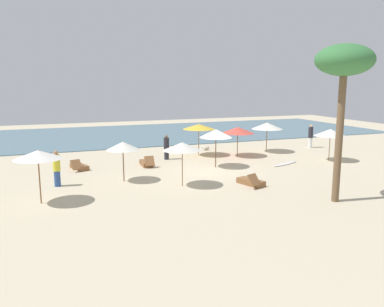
% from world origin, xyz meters
% --- Properties ---
extents(ground_plane, '(60.00, 60.00, 0.00)m').
position_xyz_m(ground_plane, '(0.00, 0.00, 0.00)').
color(ground_plane, beige).
extents(ocean_water, '(48.00, 16.00, 0.06)m').
position_xyz_m(ocean_water, '(0.00, 17.00, 0.03)').
color(ocean_water, slate).
rests_on(ocean_water, ground_plane).
extents(umbrella_0, '(2.29, 2.29, 2.06)m').
position_xyz_m(umbrella_0, '(3.31, 3.22, 1.84)').
color(umbrella_0, brown).
rests_on(umbrella_0, ground_plane).
extents(umbrella_1, '(1.90, 1.90, 2.23)m').
position_xyz_m(umbrella_1, '(-2.93, -2.93, 2.02)').
color(umbrella_1, olive).
rests_on(umbrella_1, ground_plane).
extents(umbrella_2, '(1.76, 1.76, 2.10)m').
position_xyz_m(umbrella_2, '(-5.49, -0.91, 1.88)').
color(umbrella_2, brown).
rests_on(umbrella_2, ground_plane).
extents(umbrella_3, '(2.24, 2.24, 2.23)m').
position_xyz_m(umbrella_3, '(0.88, 4.44, 2.05)').
color(umbrella_3, brown).
rests_on(umbrella_3, ground_plane).
extents(umbrella_4, '(1.98, 1.98, 2.33)m').
position_xyz_m(umbrella_4, '(0.43, 0.50, 2.08)').
color(umbrella_4, brown).
rests_on(umbrella_4, ground_plane).
extents(umbrella_5, '(2.02, 2.02, 2.33)m').
position_xyz_m(umbrella_5, '(-9.57, -3.43, 2.13)').
color(umbrella_5, brown).
rests_on(umbrella_5, ground_plane).
extents(umbrella_6, '(2.27, 2.27, 2.19)m').
position_xyz_m(umbrella_6, '(6.13, 4.01, 1.95)').
color(umbrella_6, olive).
rests_on(umbrella_6, ground_plane).
extents(umbrella_7, '(2.10, 2.10, 2.11)m').
position_xyz_m(umbrella_7, '(8.24, -0.35, 1.88)').
color(umbrella_7, brown).
rests_on(umbrella_7, ground_plane).
extents(lounger_0, '(1.09, 1.78, 0.70)m').
position_xyz_m(lounger_0, '(-7.45, 2.84, 0.17)').
color(lounger_0, brown).
rests_on(lounger_0, ground_plane).
extents(lounger_1, '(1.07, 1.78, 0.70)m').
position_xyz_m(lounger_1, '(0.39, -3.99, 0.17)').
color(lounger_1, brown).
rests_on(lounger_1, ground_plane).
extents(lounger_2, '(0.66, 1.69, 0.71)m').
position_xyz_m(lounger_2, '(-3.43, 2.38, 0.17)').
color(lounger_2, brown).
rests_on(lounger_2, ground_plane).
extents(person_0, '(0.44, 0.44, 1.66)m').
position_xyz_m(person_0, '(-1.67, 3.90, 0.83)').
color(person_0, '#26262D').
rests_on(person_0, ground_plane).
extents(person_1, '(0.51, 0.51, 1.82)m').
position_xyz_m(person_1, '(-8.79, -0.74, 0.92)').
color(person_1, '#2D4C8C').
rests_on(person_1, ground_plane).
extents(person_2, '(0.45, 0.45, 1.83)m').
position_xyz_m(person_2, '(10.37, 4.42, 0.92)').
color(person_2, white).
rests_on(person_2, ground_plane).
extents(palm_1, '(2.41, 2.41, 6.71)m').
position_xyz_m(palm_1, '(2.50, -7.68, 5.84)').
color(palm_1, brown).
rests_on(palm_1, ground_plane).
extents(dog, '(0.68, 0.47, 0.32)m').
position_xyz_m(dog, '(2.21, 6.29, 0.17)').
color(dog, silver).
rests_on(dog, ground_plane).
extents(surfboard, '(2.38, 1.30, 0.07)m').
position_xyz_m(surfboard, '(4.93, -0.26, 0.04)').
color(surfboard, silver).
rests_on(surfboard, ground_plane).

